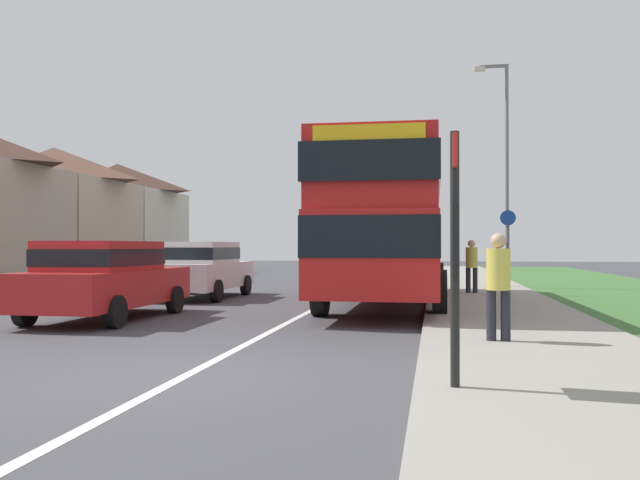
% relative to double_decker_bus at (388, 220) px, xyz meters
% --- Properties ---
extents(ground_plane, '(120.00, 120.00, 0.00)m').
position_rel_double_decker_bus_xyz_m(ground_plane, '(-1.65, -9.68, -2.14)').
color(ground_plane, '#424247').
extents(lane_marking_centre, '(0.14, 60.00, 0.01)m').
position_rel_double_decker_bus_xyz_m(lane_marking_centre, '(-1.65, -1.68, -2.14)').
color(lane_marking_centre, silver).
rests_on(lane_marking_centre, ground_plane).
extents(pavement_near_side, '(3.20, 68.00, 0.12)m').
position_rel_double_decker_bus_xyz_m(pavement_near_side, '(2.55, -3.68, -2.08)').
color(pavement_near_side, gray).
rests_on(pavement_near_side, ground_plane).
extents(double_decker_bus, '(2.80, 10.26, 3.70)m').
position_rel_double_decker_bus_xyz_m(double_decker_bus, '(0.00, 0.00, 0.00)').
color(double_decker_bus, red).
rests_on(double_decker_bus, ground_plane).
extents(parked_car_red, '(1.98, 4.55, 1.58)m').
position_rel_double_decker_bus_xyz_m(parked_car_red, '(-5.40, -4.29, -1.26)').
color(parked_car_red, '#B21E1E').
rests_on(parked_car_red, ground_plane).
extents(parked_car_white, '(1.90, 4.48, 1.60)m').
position_rel_double_decker_bus_xyz_m(parked_car_white, '(-5.37, 1.41, -1.25)').
color(parked_car_white, silver).
rests_on(parked_car_white, ground_plane).
extents(pedestrian_at_stop, '(0.34, 0.34, 1.67)m').
position_rel_double_decker_bus_xyz_m(pedestrian_at_stop, '(2.06, -6.92, -1.17)').
color(pedestrian_at_stop, '#23232D').
rests_on(pedestrian_at_stop, ground_plane).
extents(pedestrian_walking_away, '(0.34, 0.34, 1.67)m').
position_rel_double_decker_bus_xyz_m(pedestrian_walking_away, '(2.22, 3.27, -1.17)').
color(pedestrian_walking_away, '#23232D').
rests_on(pedestrian_walking_away, ground_plane).
extents(bus_stop_sign, '(0.09, 0.52, 2.60)m').
position_rel_double_decker_bus_xyz_m(bus_stop_sign, '(1.35, -10.26, -0.60)').
color(bus_stop_sign, black).
rests_on(bus_stop_sign, ground_plane).
extents(cycle_route_sign, '(0.44, 0.08, 2.52)m').
position_rel_double_decker_bus_xyz_m(cycle_route_sign, '(3.23, 3.08, -0.71)').
color(cycle_route_sign, slate).
rests_on(cycle_route_sign, ground_plane).
extents(street_lamp_mid, '(1.14, 0.20, 7.69)m').
position_rel_double_decker_bus_xyz_m(street_lamp_mid, '(3.48, 6.71, 2.25)').
color(street_lamp_mid, slate).
rests_on(street_lamp_mid, ground_plane).
extents(house_terrace_far_side, '(6.19, 25.78, 6.17)m').
position_rel_double_decker_bus_xyz_m(house_terrace_far_side, '(-16.64, 9.07, 0.94)').
color(house_terrace_far_side, tan).
rests_on(house_terrace_far_side, ground_plane).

